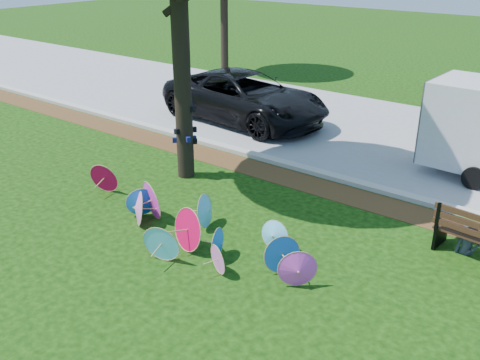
# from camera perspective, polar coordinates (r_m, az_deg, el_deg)

# --- Properties ---
(ground) EXTENTS (90.00, 90.00, 0.00)m
(ground) POSITION_cam_1_polar(r_m,az_deg,el_deg) (11.22, -8.33, -6.85)
(ground) COLOR black
(ground) RESTS_ON ground
(mulch_strip) EXTENTS (90.00, 1.00, 0.01)m
(mulch_strip) POSITION_cam_1_polar(r_m,az_deg,el_deg) (14.34, 4.50, 0.40)
(mulch_strip) COLOR #472D16
(mulch_strip) RESTS_ON ground
(curb) EXTENTS (90.00, 0.30, 0.12)m
(curb) POSITION_cam_1_polar(r_m,az_deg,el_deg) (14.86, 6.00, 1.44)
(curb) COLOR #B7B5AD
(curb) RESTS_ON ground
(street) EXTENTS (90.00, 8.00, 0.01)m
(street) POSITION_cam_1_polar(r_m,az_deg,el_deg) (18.35, 12.90, 5.14)
(street) COLOR gray
(street) RESTS_ON ground
(parasol_pile) EXTENTS (6.71, 2.19, 0.92)m
(parasol_pile) POSITION_cam_1_polar(r_m,az_deg,el_deg) (11.25, -5.88, -4.34)
(parasol_pile) COLOR #FF45D9
(parasol_pile) RESTS_ON ground
(black_van) EXTENTS (6.33, 3.34, 1.70)m
(black_van) POSITION_cam_1_polar(r_m,az_deg,el_deg) (18.72, 0.54, 8.81)
(black_van) COLOR black
(black_van) RESTS_ON ground
(person_left) EXTENTS (0.57, 0.48, 1.32)m
(person_left) POSITION_cam_1_polar(r_m,az_deg,el_deg) (11.45, 23.46, -4.30)
(person_left) COLOR #39404E
(person_left) RESTS_ON ground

